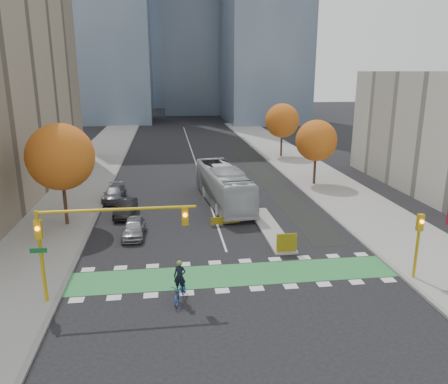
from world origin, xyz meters
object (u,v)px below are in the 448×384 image
object	(u,v)px
parked_car_b	(126,208)
bus	(223,185)
tree_east_near	(316,141)
traffic_signal_west	(90,230)
hazard_board	(287,243)
tree_west	(61,157)
parked_car_c	(114,193)
tree_east_far	(282,121)
parked_car_a	(134,228)
cyclist	(180,287)
traffic_signal_east	(418,237)

from	to	relation	value
parked_car_b	bus	bearing A→B (deg)	20.57
tree_east_near	traffic_signal_west	size ratio (longest dim) A/B	0.83
hazard_board	traffic_signal_west	distance (m)	13.23
tree_west	parked_car_b	distance (m)	6.91
parked_car_c	parked_car_b	bearing A→B (deg)	-70.39
tree_east_far	parked_car_a	size ratio (longest dim) A/B	1.91
traffic_signal_west	cyclist	size ratio (longest dim) A/B	3.62
traffic_signal_east	tree_east_far	bearing A→B (deg)	87.03
tree_west	tree_east_far	size ratio (longest dim) A/B	1.08
traffic_signal_east	bus	xyz separation A→B (m)	(-9.22, 16.87, -0.98)
cyclist	parked_car_a	distance (m)	10.53
tree_west	parked_car_a	bearing A→B (deg)	-29.57
hazard_board	tree_east_far	distance (m)	35.13
tree_east_near	cyclist	world-z (taller)	tree_east_near
bus	traffic_signal_west	bearing A→B (deg)	-124.72
cyclist	parked_car_a	size ratio (longest dim) A/B	0.59
parked_car_b	parked_car_c	size ratio (longest dim) A/B	0.93
parked_car_c	traffic_signal_west	bearing A→B (deg)	-83.71
tree_west	traffic_signal_east	size ratio (longest dim) A/B	2.01
bus	parked_car_a	xyz separation A→B (m)	(-7.78, -7.49, -1.07)
tree_east_far	bus	xyz separation A→B (m)	(-11.22, -21.63, -3.49)
tree_east_far	bus	distance (m)	24.62
tree_east_near	tree_east_far	bearing A→B (deg)	88.21
traffic_signal_east	parked_car_b	xyz separation A→B (m)	(-18.02, 14.39, -2.03)
traffic_signal_east	cyclist	size ratio (longest dim) A/B	1.74
cyclist	parked_car_b	size ratio (longest dim) A/B	0.55
bus	parked_car_b	distance (m)	9.20
parked_car_b	hazard_board	bearing A→B (deg)	-35.25
traffic_signal_west	parked_car_b	bearing A→B (deg)	88.38
tree_east_far	parked_car_c	distance (m)	29.13
traffic_signal_west	parked_car_c	bearing A→B (deg)	93.16
cyclist	parked_car_c	distance (m)	20.83
tree_west	bus	distance (m)	14.50
traffic_signal_east	parked_car_a	distance (m)	19.53
bus	parked_car_a	size ratio (longest dim) A/B	3.15
cyclist	parked_car_c	size ratio (longest dim) A/B	0.52
tree_east_far	parked_car_b	xyz separation A→B (m)	(-20.02, -24.12, -4.54)
tree_east_far	tree_west	bearing A→B (deg)	-133.30
parked_car_b	parked_car_a	bearing A→B (deg)	-73.67
tree_east_far	parked_car_c	xyz separation A→B (m)	(-21.50, -19.12, -4.58)
bus	parked_car_c	xyz separation A→B (m)	(-10.28, 2.51, -1.09)
traffic_signal_west	tree_west	bearing A→B (deg)	108.02
tree_west	cyclist	distance (m)	16.47
hazard_board	parked_car_c	size ratio (longest dim) A/B	0.31
cyclist	parked_car_b	xyz separation A→B (m)	(-4.14, 15.06, -0.08)
hazard_board	traffic_signal_east	size ratio (longest dim) A/B	0.34
hazard_board	parked_car_b	size ratio (longest dim) A/B	0.33
tree_east_near	traffic_signal_west	xyz separation A→B (m)	(-19.93, -22.51, -0.83)
cyclist	parked_car_b	distance (m)	15.61
traffic_signal_west	parked_car_c	xyz separation A→B (m)	(-1.07, 19.39, -3.37)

